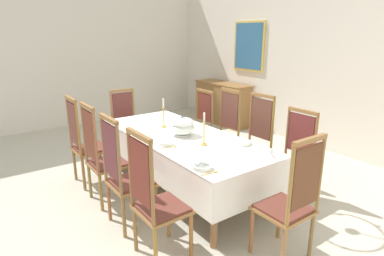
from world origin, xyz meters
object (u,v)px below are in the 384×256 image
(chair_south_c, at_px, (124,173))
(sideboard, at_px, (222,103))
(bowl_far_right, at_px, (242,142))
(chair_north_a, at_px, (198,122))
(spoon_secondary, at_px, (213,172))
(chair_south_b, at_px, (102,155))
(bowl_near_left, at_px, (165,143))
(candlestick_west, at_px, (164,116))
(framed_painting, at_px, (249,46))
(dining_table, at_px, (182,141))
(chair_south_d, at_px, (154,198))
(chair_south_a, at_px, (85,141))
(bowl_near_right, at_px, (202,167))
(chair_north_b, at_px, (223,129))
(chair_head_west, at_px, (127,121))
(bowl_far_left, at_px, (185,120))
(chair_north_d, at_px, (292,156))
(soup_tureen, at_px, (182,126))
(candlestick_east, at_px, (204,132))
(chair_head_east, at_px, (291,200))
(chair_north_c, at_px, (254,139))
(spoon_primary, at_px, (173,147))

(chair_south_c, bearing_deg, sideboard, 125.85)
(chair_south_c, xyz_separation_m, bowl_far_right, (0.34, 1.30, 0.17))
(chair_north_a, bearing_deg, spoon_secondary, 146.59)
(chair_south_b, bearing_deg, bowl_near_left, 51.28)
(candlestick_west, xyz_separation_m, framed_painting, (-1.26, 2.81, 0.79))
(dining_table, height_order, chair_south_b, chair_south_b)
(chair_south_d, bearing_deg, dining_table, 135.74)
(spoon_secondary, bearing_deg, chair_south_b, -152.67)
(chair_south_b, xyz_separation_m, chair_south_d, (1.25, 0.00, -0.00))
(candlestick_west, distance_m, bowl_near_left, 0.72)
(chair_south_a, relative_size, bowl_near_right, 6.28)
(chair_north_b, bearing_deg, chair_south_a, 71.67)
(chair_north_b, height_order, bowl_far_right, chair_north_b)
(chair_head_west, height_order, bowl_far_left, chair_head_west)
(candlestick_west, height_order, spoon_secondary, candlestick_west)
(chair_south_a, bearing_deg, chair_north_a, 90.00)
(chair_north_a, xyz_separation_m, spoon_secondary, (2.00, -1.32, 0.19))
(bowl_far_right, bearing_deg, chair_south_d, -77.72)
(chair_north_d, bearing_deg, framed_painting, -35.21)
(soup_tureen, xyz_separation_m, bowl_far_right, (0.67, 0.37, -0.10))
(candlestick_east, distance_m, sideboard, 3.69)
(chair_south_c, bearing_deg, chair_head_east, 35.04)
(soup_tureen, height_order, candlestick_west, candlestick_west)
(chair_north_c, bearing_deg, framed_painting, -42.65)
(chair_south_b, height_order, chair_head_east, chair_south_b)
(chair_north_c, height_order, bowl_far_left, chair_north_c)
(chair_south_c, bearing_deg, spoon_primary, 92.46)
(chair_south_d, bearing_deg, bowl_far_left, 137.73)
(chair_head_west, xyz_separation_m, candlestick_west, (1.21, 0.00, 0.35))
(chair_south_c, bearing_deg, bowl_near_right, 38.86)
(chair_north_b, relative_size, chair_north_c, 0.98)
(chair_south_a, xyz_separation_m, chair_south_b, (0.62, -0.00, 0.01))
(soup_tureen, xyz_separation_m, sideboard, (-2.19, 2.55, -0.40))
(spoon_primary, distance_m, sideboard, 3.82)
(chair_south_a, distance_m, chair_north_c, 2.24)
(soup_tureen, distance_m, candlestick_west, 0.45)
(chair_north_d, xyz_separation_m, candlestick_west, (-1.40, -0.93, 0.34))
(framed_painting, bearing_deg, bowl_near_right, -50.38)
(bowl_far_left, relative_size, spoon_secondary, 1.03)
(chair_south_c, relative_size, spoon_primary, 6.90)
(chair_north_d, bearing_deg, soup_tureen, 44.27)
(chair_north_d, xyz_separation_m, framed_painting, (-2.66, 1.88, 1.13))
(chair_south_a, bearing_deg, chair_head_east, 19.96)
(bowl_near_right, xyz_separation_m, bowl_far_left, (-1.46, 0.81, -0.00))
(candlestick_east, distance_m, framed_painting, 3.62)
(candlestick_east, bearing_deg, framed_painting, 127.41)
(spoon_secondary, bearing_deg, chair_head_east, 40.81)
(spoon_primary, bearing_deg, chair_north_a, 149.30)
(sideboard, bearing_deg, chair_north_c, 147.25)
(chair_south_b, bearing_deg, bowl_far_right, 53.56)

